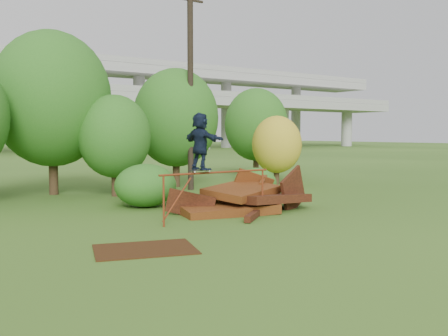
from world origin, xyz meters
TOP-DOWN VIEW (x-y plane):
  - ground at (0.00, 0.00)m, footprint 240.00×240.00m
  - scrap_pile at (0.46, 2.51)m, footprint 5.41×3.50m
  - grind_rail at (-1.38, 1.58)m, footprint 4.05×0.10m
  - skateboard at (-1.98, 1.57)m, footprint 0.73×0.20m
  - skater at (-1.98, 1.57)m, footprint 0.73×1.67m
  - flat_plate at (-5.00, -0.72)m, footprint 2.72×2.29m
  - tree_1 at (-3.57, 11.22)m, footprint 5.20×5.20m
  - tree_2 at (-1.57, 9.07)m, footprint 3.11×3.11m
  - tree_3 at (2.51, 10.89)m, footprint 4.32×4.32m
  - tree_4 at (7.44, 8.79)m, footprint 2.65×2.65m
  - tree_5 at (9.53, 13.12)m, footprint 3.94×3.94m
  - shrub_left at (-1.92, 5.44)m, footprint 2.32×2.14m
  - shrub_right at (2.76, 4.80)m, footprint 1.85×1.69m
  - utility_pole at (2.40, 9.29)m, footprint 1.40×0.28m

SIDE VIEW (x-z plane):
  - ground at x=0.00m, z-range 0.00..0.00m
  - flat_plate at x=-5.00m, z-range 0.00..0.03m
  - scrap_pile at x=0.46m, z-range -0.55..1.36m
  - shrub_right at x=2.76m, z-range 0.00..1.31m
  - shrub_left at x=-1.92m, z-range 0.00..1.60m
  - grind_rail at x=-1.38m, z-range 0.44..1.98m
  - skateboard at x=-1.98m, z-range 1.57..1.64m
  - tree_4 at x=7.44m, z-range 0.30..3.96m
  - skater at x=-1.98m, z-range 1.62..3.36m
  - tree_2 at x=-1.57m, z-range 0.40..4.79m
  - tree_5 at x=9.53m, z-range 0.49..6.03m
  - tree_3 at x=2.51m, z-range 0.51..6.51m
  - tree_1 at x=-3.57m, z-range 0.62..7.85m
  - utility_pole at x=2.40m, z-range 0.07..9.85m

